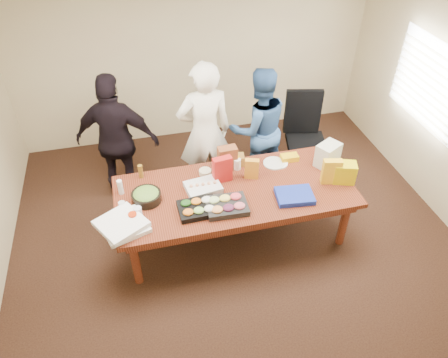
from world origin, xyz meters
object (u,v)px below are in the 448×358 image
object	(u,v)px
person_center	(205,133)
person_right	(258,128)
sheet_cake	(203,187)
office_chair	(306,140)
conference_table	(235,213)
salad_bowl	(146,197)

from	to	relation	value
person_center	person_right	distance (m)	0.78
person_center	sheet_cake	bearing A→B (deg)	74.15
office_chair	sheet_cake	distance (m)	1.88
conference_table	salad_bowl	world-z (taller)	salad_bowl
conference_table	person_center	world-z (taller)	person_center
office_chair	sheet_cake	xyz separation A→B (m)	(-1.67, -0.86, 0.18)
person_right	conference_table	bearing A→B (deg)	56.20
sheet_cake	office_chair	bearing A→B (deg)	19.02
conference_table	sheet_cake	distance (m)	0.56
office_chair	salad_bowl	xyz separation A→B (m)	(-2.33, -0.89, 0.20)
conference_table	salad_bowl	distance (m)	1.11
conference_table	salad_bowl	xyz separation A→B (m)	(-1.02, 0.06, 0.43)
conference_table	salad_bowl	size ratio (longest dim) A/B	8.34
person_center	person_right	xyz separation A→B (m)	(0.76, 0.10, -0.11)
person_center	sheet_cake	size ratio (longest dim) A/B	4.90
office_chair	person_right	world-z (taller)	person_right
person_center	office_chair	bearing A→B (deg)	178.50
person_right	salad_bowl	size ratio (longest dim) A/B	5.18
conference_table	person_center	size ratio (longest dim) A/B	1.43
conference_table	salad_bowl	bearing A→B (deg)	176.61
office_chair	person_center	distance (m)	1.51
conference_table	person_right	bearing A→B (deg)	59.69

